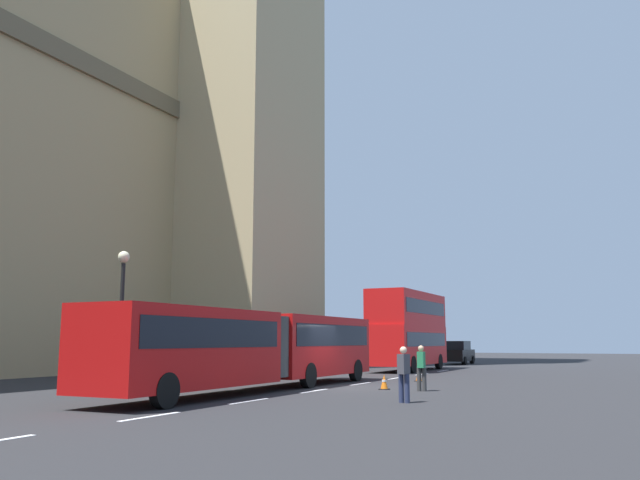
{
  "coord_description": "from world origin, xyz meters",
  "views": [
    {
      "loc": [
        -24.58,
        -10.93,
        1.86
      ],
      "look_at": [
        2.83,
        2.24,
        6.61
      ],
      "focal_mm": 36.31,
      "sensor_mm": 36.0,
      "label": 1
    }
  ],
  "objects_px": {
    "articulated_bus": "(258,344)",
    "street_lamp": "(121,309)",
    "sedan_lead": "(458,353)",
    "traffic_cone_west": "(384,382)",
    "pedestrian_by_kerb": "(421,366)",
    "double_decker_bus": "(408,327)",
    "traffic_cone_middle": "(419,375)",
    "pedestrian_near_cones": "(404,372)"
  },
  "relations": [
    {
      "from": "articulated_bus",
      "to": "street_lamp",
      "type": "xyz_separation_m",
      "value": [
        -2.55,
        4.51,
        1.31
      ]
    },
    {
      "from": "sedan_lead",
      "to": "street_lamp",
      "type": "relative_size",
      "value": 0.83
    },
    {
      "from": "traffic_cone_west",
      "to": "pedestrian_by_kerb",
      "type": "distance_m",
      "value": 1.69
    },
    {
      "from": "double_decker_bus",
      "to": "traffic_cone_west",
      "type": "relative_size",
      "value": 15.81
    },
    {
      "from": "articulated_bus",
      "to": "traffic_cone_middle",
      "type": "xyz_separation_m",
      "value": [
        8.23,
        -3.77,
        -1.46
      ]
    },
    {
      "from": "street_lamp",
      "to": "pedestrian_by_kerb",
      "type": "distance_m",
      "value": 11.54
    },
    {
      "from": "street_lamp",
      "to": "double_decker_bus",
      "type": "bearing_deg",
      "value": -12.11
    },
    {
      "from": "traffic_cone_middle",
      "to": "pedestrian_near_cones",
      "type": "xyz_separation_m",
      "value": [
        -10.44,
        -2.75,
        0.63
      ]
    },
    {
      "from": "double_decker_bus",
      "to": "traffic_cone_middle",
      "type": "xyz_separation_m",
      "value": [
        -10.21,
        -3.78,
        -2.43
      ]
    },
    {
      "from": "double_decker_bus",
      "to": "pedestrian_near_cones",
      "type": "bearing_deg",
      "value": -162.47
    },
    {
      "from": "double_decker_bus",
      "to": "sedan_lead",
      "type": "relative_size",
      "value": 2.08
    },
    {
      "from": "pedestrian_near_cones",
      "to": "street_lamp",
      "type": "bearing_deg",
      "value": 91.8
    },
    {
      "from": "traffic_cone_middle",
      "to": "pedestrian_by_kerb",
      "type": "xyz_separation_m",
      "value": [
        -5.74,
        -1.88,
        0.63
      ]
    },
    {
      "from": "traffic_cone_west",
      "to": "traffic_cone_middle",
      "type": "bearing_deg",
      "value": 3.26
    },
    {
      "from": "traffic_cone_middle",
      "to": "pedestrian_by_kerb",
      "type": "relative_size",
      "value": 0.34
    },
    {
      "from": "traffic_cone_west",
      "to": "pedestrian_by_kerb",
      "type": "relative_size",
      "value": 0.34
    },
    {
      "from": "articulated_bus",
      "to": "pedestrian_by_kerb",
      "type": "xyz_separation_m",
      "value": [
        2.5,
        -5.65,
        -0.83
      ]
    },
    {
      "from": "articulated_bus",
      "to": "traffic_cone_west",
      "type": "distance_m",
      "value": 5.1
    },
    {
      "from": "street_lamp",
      "to": "pedestrian_by_kerb",
      "type": "relative_size",
      "value": 3.12
    },
    {
      "from": "double_decker_bus",
      "to": "pedestrian_near_cones",
      "type": "xyz_separation_m",
      "value": [
        -20.65,
        -6.52,
        -1.8
      ]
    },
    {
      "from": "double_decker_bus",
      "to": "traffic_cone_middle",
      "type": "bearing_deg",
      "value": -159.7
    },
    {
      "from": "traffic_cone_middle",
      "to": "double_decker_bus",
      "type": "bearing_deg",
      "value": 20.3
    },
    {
      "from": "pedestrian_by_kerb",
      "to": "articulated_bus",
      "type": "bearing_deg",
      "value": 113.84
    },
    {
      "from": "sedan_lead",
      "to": "pedestrian_by_kerb",
      "type": "bearing_deg",
      "value": -168.89
    },
    {
      "from": "pedestrian_by_kerb",
      "to": "pedestrian_near_cones",
      "type": "bearing_deg",
      "value": -169.52
    },
    {
      "from": "traffic_cone_middle",
      "to": "pedestrian_near_cones",
      "type": "relative_size",
      "value": 0.34
    },
    {
      "from": "articulated_bus",
      "to": "pedestrian_near_cones",
      "type": "relative_size",
      "value": 9.94
    },
    {
      "from": "sedan_lead",
      "to": "traffic_cone_west",
      "type": "distance_m",
      "value": 29.04
    },
    {
      "from": "pedestrian_near_cones",
      "to": "pedestrian_by_kerb",
      "type": "height_order",
      "value": "same"
    },
    {
      "from": "double_decker_bus",
      "to": "pedestrian_by_kerb",
      "type": "height_order",
      "value": "double_decker_bus"
    },
    {
      "from": "double_decker_bus",
      "to": "pedestrian_near_cones",
      "type": "relative_size",
      "value": 5.42
    },
    {
      "from": "articulated_bus",
      "to": "pedestrian_near_cones",
      "type": "xyz_separation_m",
      "value": [
        -2.21,
        -6.52,
        -0.83
      ]
    },
    {
      "from": "sedan_lead",
      "to": "traffic_cone_middle",
      "type": "bearing_deg",
      "value": -170.69
    },
    {
      "from": "double_decker_bus",
      "to": "traffic_cone_middle",
      "type": "height_order",
      "value": "double_decker_bus"
    },
    {
      "from": "traffic_cone_middle",
      "to": "street_lamp",
      "type": "xyz_separation_m",
      "value": [
        -10.79,
        8.28,
        2.77
      ]
    },
    {
      "from": "double_decker_bus",
      "to": "traffic_cone_west",
      "type": "distance_m",
      "value": 16.47
    },
    {
      "from": "traffic_cone_west",
      "to": "pedestrian_near_cones",
      "type": "xyz_separation_m",
      "value": [
        -4.89,
        -2.43,
        0.63
      ]
    },
    {
      "from": "traffic_cone_middle",
      "to": "traffic_cone_west",
      "type": "bearing_deg",
      "value": -176.74
    },
    {
      "from": "sedan_lead",
      "to": "pedestrian_near_cones",
      "type": "height_order",
      "value": "sedan_lead"
    },
    {
      "from": "sedan_lead",
      "to": "traffic_cone_west",
      "type": "xyz_separation_m",
      "value": [
        -28.74,
        -4.12,
        -0.63
      ]
    },
    {
      "from": "articulated_bus",
      "to": "pedestrian_by_kerb",
      "type": "relative_size",
      "value": 9.94
    },
    {
      "from": "double_decker_bus",
      "to": "pedestrian_by_kerb",
      "type": "relative_size",
      "value": 5.42
    }
  ]
}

